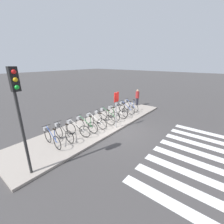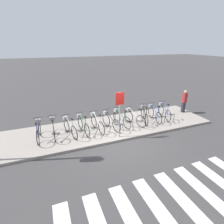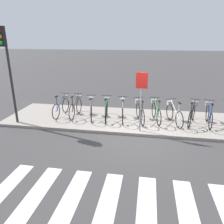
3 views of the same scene
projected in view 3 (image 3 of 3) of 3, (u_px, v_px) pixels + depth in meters
name	position (u px, v px, depth m)	size (l,w,h in m)	color
ground_plane	(137.00, 136.00, 8.53)	(120.00, 120.00, 0.00)	#423F3F
sidewalk	(139.00, 121.00, 9.97)	(12.18, 3.13, 0.12)	#9E9389
parked_bicycle_0	(62.00, 106.00, 10.38)	(0.46, 1.72, 1.06)	black
parked_bicycle_1	(76.00, 106.00, 10.30)	(0.46, 1.72, 1.06)	black
parked_bicycle_2	(91.00, 108.00, 10.03)	(0.58, 1.68, 1.06)	black
parked_bicycle_3	(106.00, 109.00, 9.96)	(0.46, 1.71, 1.06)	black
parked_bicycle_4	(123.00, 110.00, 9.78)	(0.46, 1.71, 1.06)	black
parked_bicycle_5	(140.00, 111.00, 9.64)	(0.58, 1.68, 1.06)	black
parked_bicycle_6	(156.00, 111.00, 9.66)	(0.52, 1.69, 1.06)	black
parked_bicycle_7	(174.00, 113.00, 9.41)	(0.66, 1.65, 1.06)	black
parked_bicycle_8	(192.00, 113.00, 9.39)	(0.67, 1.64, 1.06)	black
parked_bicycle_9	(209.00, 114.00, 9.24)	(0.46, 1.72, 1.06)	black
traffic_light	(6.00, 57.00, 8.64)	(0.24, 0.40, 3.96)	#2D2D2D
sign_post	(141.00, 92.00, 8.23)	(0.44, 0.07, 2.34)	#99999E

